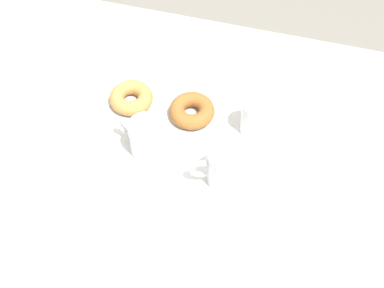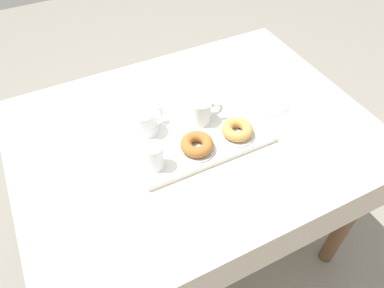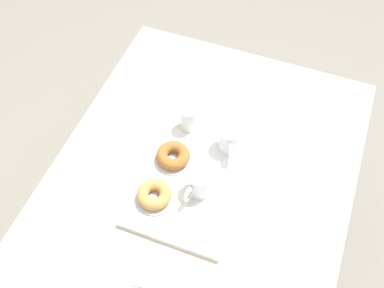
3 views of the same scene
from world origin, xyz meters
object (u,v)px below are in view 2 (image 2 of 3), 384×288
Objects in this scene: tea_mug_left at (201,112)px; paper_napkin at (268,104)px; dining_table at (194,149)px; water_glass_near at (155,157)px; sugar_donut_left at (237,130)px; donut_plate_left at (237,134)px; donut_plate_right at (197,149)px; tea_mug_right at (146,123)px; sugar_donut_right at (197,144)px; serving_tray at (194,132)px.

tea_mug_left is 0.89× the size of paper_napkin.
water_glass_near reaches higher than dining_table.
paper_napkin is (-0.20, -0.10, -0.04)m from sugar_donut_left.
donut_plate_left is at bearing 123.27° from tea_mug_left.
tea_mug_left reaches higher than donut_plate_right.
tea_mug_left is 1.02× the size of tea_mug_right.
tea_mug_right is (0.19, -0.03, 0.00)m from tea_mug_left.
sugar_donut_right is 0.37m from paper_napkin.
tea_mug_right is (0.16, -0.05, 0.16)m from dining_table.
water_glass_near is at bearing 78.27° from tea_mug_right.
tea_mug_left is 0.19m from tea_mug_right.
donut_plate_left is (-0.30, -0.00, -0.04)m from water_glass_near.
serving_tray is 0.32m from paper_napkin.
tea_mug_left reaches higher than paper_napkin.
serving_tray is at bearing 156.37° from tea_mug_right.
dining_table is at bearing -42.79° from sugar_donut_left.
water_glass_near reaches higher than serving_tray.
tea_mug_right is at bearing -10.32° from tea_mug_left.
sugar_donut_left reaches higher than serving_tray.
tea_mug_right reaches higher than serving_tray.
tea_mug_right reaches higher than paper_napkin.
tea_mug_left reaches higher than dining_table.
tea_mug_left is at bearing -56.73° from donut_plate_left.
tea_mug_right is 0.48m from paper_napkin.
water_glass_near is (0.22, 0.12, -0.00)m from tea_mug_left.
tea_mug_left is at bearing -56.73° from sugar_donut_left.
paper_napkin reaches higher than dining_table.
dining_table is 0.20m from donut_plate_left.
dining_table is at bearing 162.32° from tea_mug_right.
serving_tray is at bearing -36.34° from sugar_donut_left.
donut_plate_left reaches higher than serving_tray.
donut_plate_right reaches higher than dining_table.
tea_mug_left is 0.29m from paper_napkin.
tea_mug_left is 1.12× the size of sugar_donut_left.
tea_mug_right is 0.19m from sugar_donut_right.
donut_plate_right is at bearing 67.57° from dining_table.
sugar_donut_left is (-0.30, -0.00, -0.02)m from water_glass_near.
sugar_donut_left is at bearing 123.27° from tea_mug_left.
tea_mug_right is 0.31m from donut_plate_left.
sugar_donut_left is at bearing 150.34° from tea_mug_right.
dining_table is 10.17× the size of donut_plate_right.
paper_napkin is (-0.36, -0.10, -0.02)m from donut_plate_right.
dining_table is 0.17m from tea_mug_left.
water_glass_near is 0.15m from sugar_donut_right.
tea_mug_left is (-0.04, -0.03, 0.05)m from serving_tray.
tea_mug_left is (-0.03, -0.02, 0.16)m from dining_table.
sugar_donut_left is 0.15m from donut_plate_right.
donut_plate_right is at bearing 0.00° from sugar_donut_right.
sugar_donut_left is (-0.08, 0.12, -0.02)m from tea_mug_left.
sugar_donut_right is at bearing 15.65° from paper_napkin.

